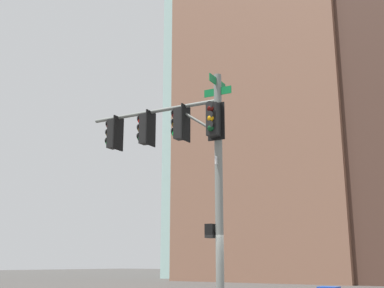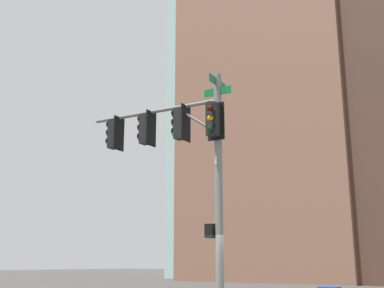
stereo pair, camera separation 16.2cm
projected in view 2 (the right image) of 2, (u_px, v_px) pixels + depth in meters
signal_pole_assembly at (181, 149)px, 15.16m from camera, size 1.30×5.15×7.40m
building_brick_nearside at (339, 103)px, 52.15m from camera, size 19.96×21.20×36.67m
building_brick_midblock at (292, 86)px, 55.48m from camera, size 20.13×17.99×42.56m
building_glass_tower at (293, 5)px, 67.30m from camera, size 26.40×23.04×72.64m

